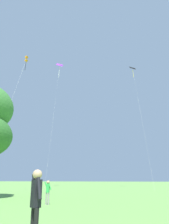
{
  "coord_description": "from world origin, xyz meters",
  "views": [
    {
      "loc": [
        -0.99,
        -2.42,
        1.56
      ],
      "look_at": [
        -9.86,
        26.62,
        11.03
      ],
      "focal_mm": 34.87,
      "sensor_mm": 36.0,
      "label": 1
    }
  ],
  "objects_px": {
    "kite_purple_streamer": "(59,70)",
    "person_in_red_shirt": "(48,190)",
    "kite_black_large": "(133,73)",
    "person_foreground_watcher": "(36,199)",
    "kite_orange_box": "(26,61)"
  },
  "relations": [
    {
      "from": "kite_black_large",
      "to": "kite_purple_streamer",
      "type": "bearing_deg",
      "value": -176.36
    },
    {
      "from": "person_foreground_watcher",
      "to": "person_in_red_shirt",
      "type": "xyz_separation_m",
      "value": [
        -3.9,
        8.63,
        -0.18
      ]
    },
    {
      "from": "kite_purple_streamer",
      "to": "kite_black_large",
      "type": "relative_size",
      "value": 1.12
    },
    {
      "from": "kite_black_large",
      "to": "person_in_red_shirt",
      "type": "relative_size",
      "value": 18.15
    },
    {
      "from": "kite_purple_streamer",
      "to": "person_in_red_shirt",
      "type": "distance_m",
      "value": 44.11
    },
    {
      "from": "kite_orange_box",
      "to": "person_foreground_watcher",
      "type": "relative_size",
      "value": 11.14
    },
    {
      "from": "kite_purple_streamer",
      "to": "person_in_red_shirt",
      "type": "relative_size",
      "value": 20.34
    },
    {
      "from": "kite_purple_streamer",
      "to": "kite_black_large",
      "type": "distance_m",
      "value": 18.59
    },
    {
      "from": "kite_orange_box",
      "to": "kite_purple_streamer",
      "type": "distance_m",
      "value": 21.9
    },
    {
      "from": "kite_black_large",
      "to": "person_in_red_shirt",
      "type": "bearing_deg",
      "value": -97.58
    },
    {
      "from": "kite_black_large",
      "to": "person_foreground_watcher",
      "type": "height_order",
      "value": "kite_black_large"
    },
    {
      "from": "person_in_red_shirt",
      "to": "kite_black_large",
      "type": "bearing_deg",
      "value": 82.42
    },
    {
      "from": "kite_purple_streamer",
      "to": "kite_black_large",
      "type": "height_order",
      "value": "kite_purple_streamer"
    },
    {
      "from": "person_foreground_watcher",
      "to": "person_in_red_shirt",
      "type": "distance_m",
      "value": 9.47
    },
    {
      "from": "kite_black_large",
      "to": "person_foreground_watcher",
      "type": "xyz_separation_m",
      "value": [
        -0.48,
        -41.5,
        -24.05
      ]
    }
  ]
}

